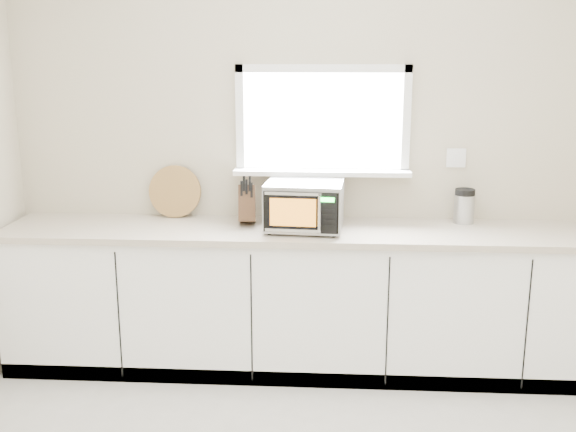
{
  "coord_description": "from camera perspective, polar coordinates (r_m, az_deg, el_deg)",
  "views": [
    {
      "loc": [
        0.05,
        -2.3,
        1.97
      ],
      "look_at": [
        -0.19,
        1.55,
        1.03
      ],
      "focal_mm": 42.0,
      "sensor_mm": 36.0,
      "label": 1
    }
  ],
  "objects": [
    {
      "name": "back_wall",
      "position": [
        4.34,
        2.93,
        5.62
      ],
      "size": [
        4.0,
        0.17,
        2.7
      ],
      "color": "beige",
      "rests_on": "ground"
    },
    {
      "name": "cabinets",
      "position": [
        4.29,
        2.72,
        -7.26
      ],
      "size": [
        3.92,
        0.6,
        0.88
      ],
      "primitive_type": "cube",
      "color": "white",
      "rests_on": "ground"
    },
    {
      "name": "countertop",
      "position": [
        4.14,
        2.79,
        -1.34
      ],
      "size": [
        3.92,
        0.64,
        0.04
      ],
      "primitive_type": "cube",
      "color": "beige",
      "rests_on": "cabinets"
    },
    {
      "name": "microwave",
      "position": [
        4.06,
        1.39,
        0.91
      ],
      "size": [
        0.48,
        0.41,
        0.3
      ],
      "rotation": [
        0.0,
        0.0,
        -0.08
      ],
      "color": "black",
      "rests_on": "countertop"
    },
    {
      "name": "knife_block",
      "position": [
        4.22,
        -3.49,
        1.11
      ],
      "size": [
        0.12,
        0.23,
        0.32
      ],
      "rotation": [
        0.0,
        0.0,
        0.09
      ],
      "color": "#4A2F1A",
      "rests_on": "countertop"
    },
    {
      "name": "cutting_board",
      "position": [
        4.45,
        -9.55,
        2.07
      ],
      "size": [
        0.34,
        0.08,
        0.34
      ],
      "primitive_type": "cylinder",
      "rotation": [
        1.4,
        0.0,
        0.0
      ],
      "color": "olive",
      "rests_on": "countertop"
    },
    {
      "name": "coffee_grinder",
      "position": [
        4.39,
        14.7,
        0.84
      ],
      "size": [
        0.14,
        0.14,
        0.22
      ],
      "rotation": [
        0.0,
        0.0,
        -0.12
      ],
      "color": "#A9ACB1",
      "rests_on": "countertop"
    }
  ]
}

